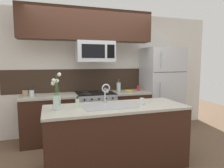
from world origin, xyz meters
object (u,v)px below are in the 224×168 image
(refrigerator, at_px, (161,89))
(dish_soap_bottle, at_px, (77,103))
(drinking_glass, at_px, (142,101))
(flower_vase, at_px, (57,98))
(sink_faucet, at_px, (106,91))
(storage_jar_tall, at_px, (25,93))
(french_press, at_px, (119,87))
(microwave, at_px, (95,52))
(stove_range, at_px, (95,115))
(banana_bunch, at_px, (129,91))
(coffee_tin, at_px, (139,88))
(storage_jar_medium, at_px, (32,93))

(refrigerator, height_order, dish_soap_bottle, refrigerator)
(drinking_glass, bearing_deg, flower_vase, 176.61)
(sink_faucet, distance_m, flower_vase, 0.76)
(storage_jar_tall, xyz_separation_m, dish_soap_bottle, (0.79, -1.22, 0.00))
(storage_jar_tall, bearing_deg, dish_soap_bottle, -57.16)
(refrigerator, relative_size, dish_soap_bottle, 11.23)
(dish_soap_bottle, relative_size, drinking_glass, 1.60)
(french_press, height_order, drinking_glass, french_press)
(sink_faucet, bearing_deg, microwave, 86.05)
(stove_range, relative_size, refrigerator, 0.50)
(sink_faucet, bearing_deg, banana_bunch, 51.04)
(microwave, bearing_deg, storage_jar_tall, 178.13)
(coffee_tin, xyz_separation_m, dish_soap_bottle, (-1.52, -1.25, 0.01))
(refrigerator, height_order, coffee_tin, refrigerator)
(dish_soap_bottle, distance_m, flower_vase, 0.29)
(microwave, distance_m, flower_vase, 1.60)
(stove_range, xyz_separation_m, flower_vase, (-0.80, -1.23, 0.61))
(storage_jar_medium, height_order, coffee_tin, storage_jar_medium)
(storage_jar_medium, xyz_separation_m, dish_soap_bottle, (0.68, -1.21, 0.00))
(stove_range, height_order, storage_jar_tall, storage_jar_tall)
(storage_jar_medium, bearing_deg, refrigerator, 0.18)
(stove_range, xyz_separation_m, storage_jar_medium, (-1.21, 0.01, 0.51))
(coffee_tin, xyz_separation_m, sink_faucet, (-1.06, -1.09, 0.14))
(microwave, bearing_deg, stove_range, 90.16)
(stove_range, bearing_deg, sink_faucet, -93.87)
(microwave, xyz_separation_m, dish_soap_bottle, (-0.53, -1.18, -0.77))
(refrigerator, relative_size, storage_jar_medium, 14.32)
(storage_jar_medium, bearing_deg, drinking_glass, -38.97)
(microwave, relative_size, storage_jar_medium, 5.76)
(microwave, height_order, french_press, microwave)
(microwave, relative_size, refrigerator, 0.40)
(dish_soap_bottle, distance_m, drinking_glass, 0.95)
(banana_bunch, distance_m, flower_vase, 1.93)
(coffee_tin, bearing_deg, drinking_glass, -113.16)
(stove_range, relative_size, french_press, 3.48)
(banana_bunch, bearing_deg, sink_faucet, -128.96)
(banana_bunch, relative_size, coffee_tin, 1.72)
(french_press, relative_size, drinking_glass, 2.58)
(microwave, bearing_deg, flower_vase, -123.59)
(banana_bunch, xyz_separation_m, drinking_glass, (-0.31, -1.24, 0.03))
(stove_range, xyz_separation_m, french_press, (0.53, 0.06, 0.55))
(stove_range, bearing_deg, banana_bunch, -4.87)
(microwave, height_order, sink_faucet, microwave)
(coffee_tin, relative_size, drinking_glass, 1.06)
(french_press, bearing_deg, flower_vase, -135.94)
(banana_bunch, height_order, flower_vase, flower_vase)
(microwave, xyz_separation_m, flower_vase, (-0.80, -1.21, -0.68))
(drinking_glass, bearing_deg, dish_soap_bottle, 173.97)
(refrigerator, bearing_deg, sink_faucet, -146.62)
(refrigerator, bearing_deg, banana_bunch, -174.32)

